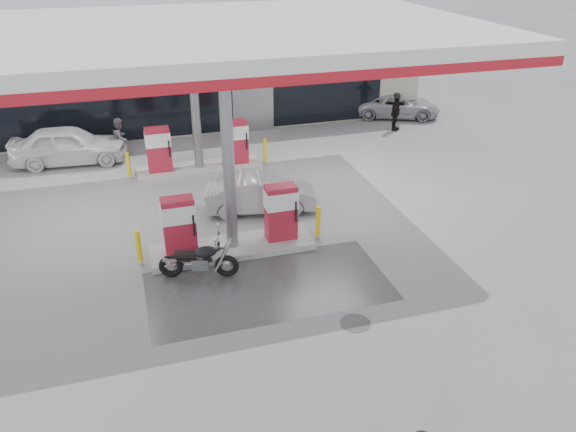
% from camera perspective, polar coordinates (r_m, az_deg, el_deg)
% --- Properties ---
extents(ground, '(90.00, 90.00, 0.00)m').
position_cam_1_polar(ground, '(14.07, -3.95, -7.45)').
color(ground, gray).
rests_on(ground, ground).
extents(wet_patch, '(6.00, 3.00, 0.00)m').
position_cam_1_polar(wet_patch, '(14.17, -1.97, -7.12)').
color(wet_patch, '#4C4C4F').
rests_on(wet_patch, ground).
extents(drain_cover, '(0.70, 0.70, 0.01)m').
position_cam_1_polar(drain_cover, '(13.05, 6.85, -10.74)').
color(drain_cover, '#38383A').
rests_on(drain_cover, ground).
extents(store_building, '(22.00, 8.22, 4.00)m').
position_cam_1_polar(store_building, '(28.03, -11.78, 14.32)').
color(store_building, '#BEB29F').
rests_on(store_building, ground).
extents(canopy, '(16.00, 10.02, 5.51)m').
position_cam_1_polar(canopy, '(16.74, -8.65, 17.57)').
color(canopy, silver).
rests_on(canopy, ground).
extents(pump_island_near, '(5.14, 1.30, 1.78)m').
position_cam_1_polar(pump_island_near, '(15.38, -5.73, -1.18)').
color(pump_island_near, '#9E9E99').
rests_on(pump_island_near, ground).
extents(pump_island_far, '(5.14, 1.30, 1.78)m').
position_cam_1_polar(pump_island_far, '(20.80, -9.08, 6.37)').
color(pump_island_far, '#9E9E99').
rests_on(pump_island_far, ground).
extents(parked_motorcycle, '(2.01, 0.96, 1.05)m').
position_cam_1_polar(parked_motorcycle, '(14.46, -8.95, -4.51)').
color(parked_motorcycle, black).
rests_on(parked_motorcycle, ground).
extents(sedan_white, '(4.34, 2.01, 1.44)m').
position_cam_1_polar(sedan_white, '(22.83, -21.40, 6.73)').
color(sedan_white, white).
rests_on(sedan_white, ground).
extents(attendant, '(0.82, 0.92, 1.56)m').
position_cam_1_polar(attendant, '(22.82, -16.65, 7.63)').
color(attendant, '#545559').
rests_on(attendant, ground).
extents(hatchback_silver, '(3.68, 1.80, 1.16)m').
position_cam_1_polar(hatchback_silver, '(17.62, -2.87, 2.30)').
color(hatchback_silver, '#AAACB2').
rests_on(hatchback_silver, ground).
extents(parked_car_left, '(4.20, 1.81, 1.20)m').
position_cam_1_polar(parked_car_left, '(26.50, -21.39, 9.15)').
color(parked_car_left, '#511311').
rests_on(parked_car_left, ground).
extents(parked_car_right, '(4.31, 3.10, 1.09)m').
position_cam_1_polar(parked_car_right, '(27.46, 11.04, 10.97)').
color(parked_car_right, '#AAADB2').
rests_on(parked_car_right, ground).
extents(biker_walking, '(0.94, 0.93, 1.60)m').
position_cam_1_polar(biker_walking, '(25.41, 10.89, 10.27)').
color(biker_walking, black).
rests_on(biker_walking, ground).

